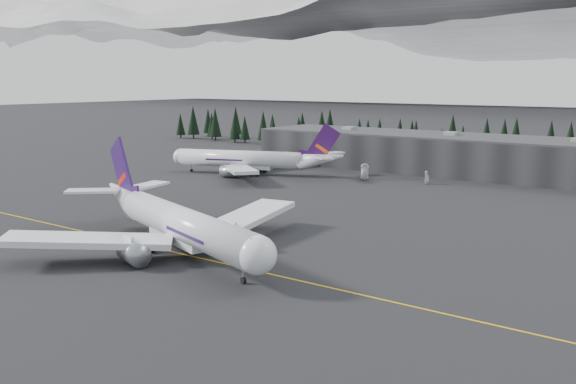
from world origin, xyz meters
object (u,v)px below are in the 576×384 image
Objects in this scene: terminal at (480,156)px; gse_vehicle_a at (365,178)px; jet_parked at (255,160)px; jet_main at (173,221)px; gse_vehicle_b at (427,182)px.

gse_vehicle_a is at bearing -127.51° from terminal.
terminal is 2.79× the size of jet_parked.
jet_main reaches higher than terminal.
jet_main is (-10.85, -125.60, -0.95)m from terminal.
gse_vehicle_b is at bearing 105.27° from jet_main.
gse_vehicle_b is (18.92, 4.36, -0.04)m from gse_vehicle_a.
jet_parked is (-48.73, 82.07, -0.44)m from jet_main.
gse_vehicle_a reaches higher than gse_vehicle_b.
jet_main is 95.45m from jet_parked.
jet_main is at bearing -94.94° from terminal.
gse_vehicle_a is 1.29× the size of gse_vehicle_b.
jet_parked is 56.38m from gse_vehicle_b.
terminal is at bearing -164.64° from jet_parked.
jet_parked reaches higher than gse_vehicle_a.
terminal is 126.07m from jet_main.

